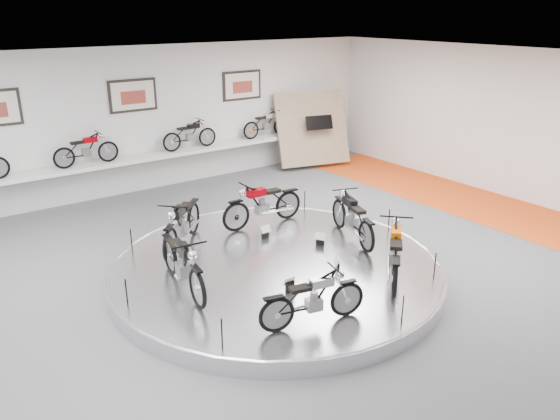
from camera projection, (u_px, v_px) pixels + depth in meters
floor at (285, 282)px, 10.43m from camera, size 16.00×16.00×0.00m
ceiling at (286, 67)px, 9.04m from camera, size 16.00×16.00×0.00m
wall_back at (135, 121)px, 15.05m from camera, size 16.00×0.00×16.00m
wall_right at (533, 128)px, 14.15m from camera, size 0.00×14.00×14.00m
orange_carpet_strip at (495, 209)px, 14.18m from camera, size 2.40×12.60×0.01m
dado_band at (140, 172)px, 15.53m from camera, size 15.68×0.04×1.10m
display_platform at (276, 269)px, 10.61m from camera, size 6.40×6.40×0.30m
platform_rim at (276, 264)px, 10.57m from camera, size 6.40×6.40×0.10m
shelf at (142, 158)px, 15.17m from camera, size 11.00×0.55×0.10m
poster_center at (133, 95)px, 14.77m from camera, size 1.35×0.06×0.88m
poster_right at (242, 85)px, 16.70m from camera, size 1.35×0.06×0.88m
display_panel at (312, 129)px, 17.71m from camera, size 2.56×1.52×2.30m
shelf_bike_b at (86, 152)px, 14.19m from camera, size 1.22×0.43×0.73m
shelf_bike_c at (190, 137)px, 15.85m from camera, size 1.22×0.43×0.73m
shelf_bike_d at (266, 126)px, 17.34m from camera, size 1.22×0.43×0.73m
bike_a at (352, 217)px, 11.45m from camera, size 1.11×1.81×1.01m
bike_b at (263, 204)px, 12.22m from camera, size 1.76×0.68×1.02m
bike_c at (182, 223)px, 11.06m from camera, size 1.74×1.73×1.07m
bike_d at (183, 262)px, 9.37m from camera, size 0.84×1.83×1.04m
bike_e at (313, 298)px, 8.36m from camera, size 1.60×0.87×0.89m
bike_f at (395, 252)px, 9.78m from camera, size 1.72×1.68×1.04m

